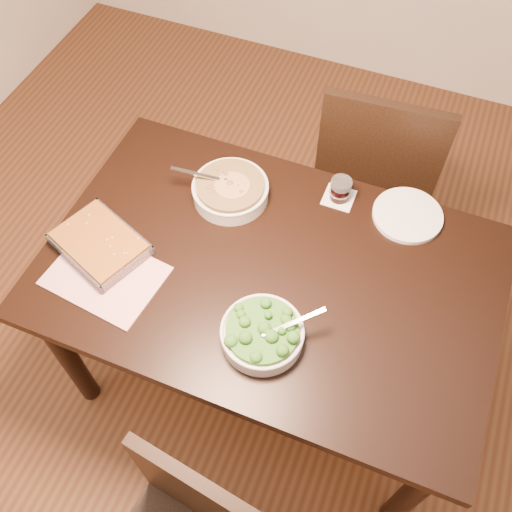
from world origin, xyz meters
TOP-DOWN VIEW (x-y plane):
  - ground at (0.00, 0.00)m, footprint 4.00×4.00m
  - table at (0.00, 0.00)m, footprint 1.40×0.90m
  - magazine_a at (-0.46, -0.21)m, footprint 0.36×0.28m
  - coaster at (0.11, 0.35)m, footprint 0.10×0.10m
  - stew_bowl at (-0.23, 0.22)m, footprint 0.28×0.26m
  - broccoli_bowl at (0.06, -0.23)m, footprint 0.24×0.24m
  - baking_dish at (-0.52, -0.12)m, footprint 0.34×0.29m
  - wine_tumbler at (0.11, 0.35)m, footprint 0.07×0.07m
  - dinner_plate at (0.34, 0.36)m, footprint 0.23×0.23m
  - chair_far at (0.18, 0.74)m, footprint 0.48×0.48m

SIDE VIEW (x-z plane):
  - ground at x=0.00m, z-range 0.00..0.00m
  - chair_far at x=0.18m, z-range 0.06..1.02m
  - table at x=0.00m, z-range 0.28..1.03m
  - coaster at x=0.11m, z-range 0.75..0.75m
  - magazine_a at x=-0.46m, z-range 0.75..0.76m
  - dinner_plate at x=0.34m, z-range 0.75..0.77m
  - baking_dish at x=-0.52m, z-range 0.75..0.80m
  - broccoli_bowl at x=0.06m, z-range 0.74..0.83m
  - stew_bowl at x=-0.23m, z-range 0.74..0.83m
  - wine_tumbler at x=0.11m, z-range 0.75..0.83m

